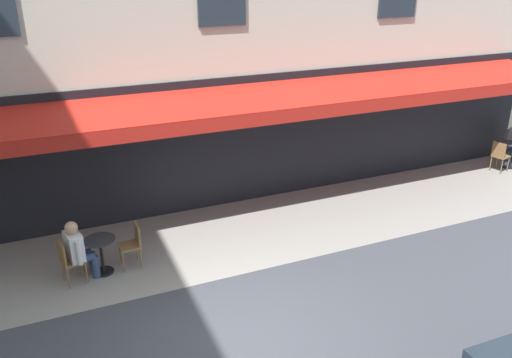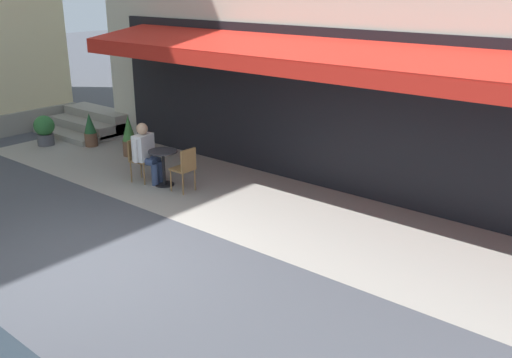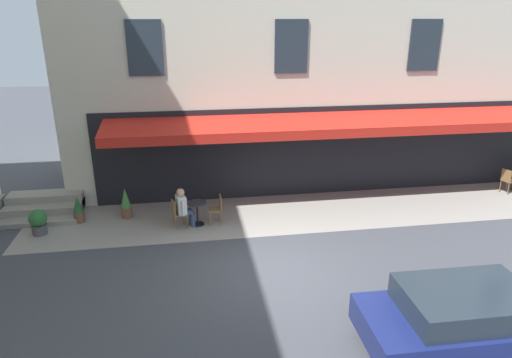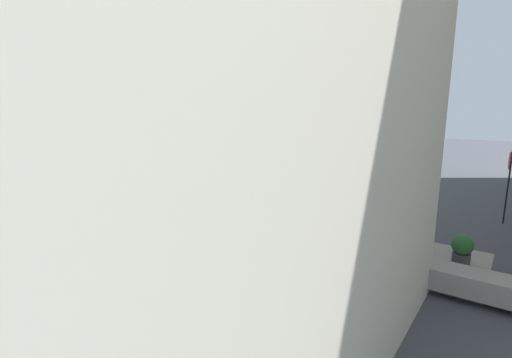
{
  "view_description": "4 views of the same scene",
  "coord_description": "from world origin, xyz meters",
  "px_view_note": "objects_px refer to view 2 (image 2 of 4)",
  "views": [
    {
      "loc": [
        2.3,
        6.31,
        5.73
      ],
      "look_at": [
        -1.78,
        -3.32,
        1.29
      ],
      "focal_mm": 36.55,
      "sensor_mm": 36.0,
      "label": 1
    },
    {
      "loc": [
        -6.93,
        4.43,
        4.05
      ],
      "look_at": [
        -1.27,
        -2.39,
        0.94
      ],
      "focal_mm": 39.87,
      "sensor_mm": 36.0,
      "label": 2
    },
    {
      "loc": [
        1.85,
        9.95,
        6.13
      ],
      "look_at": [
        -0.13,
        -2.58,
        1.54
      ],
      "focal_mm": 31.62,
      "sensor_mm": 36.0,
      "label": 3
    },
    {
      "loc": [
        7.3,
        -13.27,
        4.0
      ],
      "look_at": [
        -0.89,
        -1.87,
        1.15
      ],
      "focal_mm": 26.27,
      "sensor_mm": 36.0,
      "label": 4
    }
  ],
  "objects_px": {
    "cafe_table_mid_terrace": "(163,163)",
    "seated_patron_in_white": "(146,151)",
    "potted_plant_entrance_left": "(45,129)",
    "potted_plant_by_steps": "(90,130)",
    "potted_plant_entrance_right": "(129,136)",
    "cafe_chair_wicker_near_door": "(138,156)",
    "cafe_chair_wicker_kerbside": "(185,166)"
  },
  "relations": [
    {
      "from": "cafe_chair_wicker_kerbside",
      "to": "potted_plant_by_steps",
      "type": "distance_m",
      "value": 4.39
    },
    {
      "from": "potted_plant_entrance_right",
      "to": "potted_plant_by_steps",
      "type": "height_order",
      "value": "potted_plant_entrance_right"
    },
    {
      "from": "cafe_chair_wicker_near_door",
      "to": "potted_plant_by_steps",
      "type": "distance_m",
      "value": 3.21
    },
    {
      "from": "cafe_chair_wicker_near_door",
      "to": "potted_plant_by_steps",
      "type": "height_order",
      "value": "cafe_chair_wicker_near_door"
    },
    {
      "from": "cafe_table_mid_terrace",
      "to": "seated_patron_in_white",
      "type": "height_order",
      "value": "seated_patron_in_white"
    },
    {
      "from": "seated_patron_in_white",
      "to": "cafe_table_mid_terrace",
      "type": "bearing_deg",
      "value": -166.86
    },
    {
      "from": "potted_plant_entrance_left",
      "to": "potted_plant_by_steps",
      "type": "xyz_separation_m",
      "value": [
        -1.0,
        -0.69,
        0.01
      ]
    },
    {
      "from": "cafe_chair_wicker_kerbside",
      "to": "potted_plant_entrance_left",
      "type": "xyz_separation_m",
      "value": [
        5.32,
        -0.08,
        -0.13
      ]
    },
    {
      "from": "potted_plant_entrance_left",
      "to": "cafe_chair_wicker_kerbside",
      "type": "bearing_deg",
      "value": 179.09
    },
    {
      "from": "cafe_chair_wicker_near_door",
      "to": "potted_plant_by_steps",
      "type": "xyz_separation_m",
      "value": [
        3.07,
        -0.93,
        -0.13
      ]
    },
    {
      "from": "cafe_chair_wicker_kerbside",
      "to": "potted_plant_entrance_right",
      "type": "bearing_deg",
      "value": -16.97
    },
    {
      "from": "cafe_table_mid_terrace",
      "to": "potted_plant_by_steps",
      "type": "xyz_separation_m",
      "value": [
        3.69,
        -0.79,
        -0.07
      ]
    },
    {
      "from": "seated_patron_in_white",
      "to": "cafe_chair_wicker_kerbside",
      "type": "bearing_deg",
      "value": -173.89
    },
    {
      "from": "cafe_chair_wicker_near_door",
      "to": "seated_patron_in_white",
      "type": "bearing_deg",
      "value": -166.86
    },
    {
      "from": "seated_patron_in_white",
      "to": "cafe_chair_wicker_near_door",
      "type": "bearing_deg",
      "value": 13.14
    },
    {
      "from": "cafe_table_mid_terrace",
      "to": "potted_plant_entrance_right",
      "type": "height_order",
      "value": "potted_plant_entrance_right"
    },
    {
      "from": "seated_patron_in_white",
      "to": "potted_plant_entrance_left",
      "type": "relative_size",
      "value": 1.64
    },
    {
      "from": "cafe_chair_wicker_kerbside",
      "to": "seated_patron_in_white",
      "type": "xyz_separation_m",
      "value": [
        1.04,
        0.11,
        0.14
      ]
    },
    {
      "from": "cafe_chair_wicker_near_door",
      "to": "cafe_chair_wicker_kerbside",
      "type": "xyz_separation_m",
      "value": [
        -1.25,
        -0.16,
        0.0
      ]
    },
    {
      "from": "cafe_chair_wicker_near_door",
      "to": "potted_plant_by_steps",
      "type": "bearing_deg",
      "value": -16.91
    },
    {
      "from": "cafe_chair_wicker_near_door",
      "to": "potted_plant_entrance_right",
      "type": "relative_size",
      "value": 0.91
    },
    {
      "from": "cafe_table_mid_terrace",
      "to": "cafe_chair_wicker_near_door",
      "type": "distance_m",
      "value": 0.63
    },
    {
      "from": "cafe_chair_wicker_near_door",
      "to": "seated_patron_in_white",
      "type": "relative_size",
      "value": 0.71
    },
    {
      "from": "cafe_table_mid_terrace",
      "to": "cafe_chair_wicker_kerbside",
      "type": "relative_size",
      "value": 0.82
    },
    {
      "from": "cafe_table_mid_terrace",
      "to": "cafe_chair_wicker_near_door",
      "type": "height_order",
      "value": "cafe_chair_wicker_near_door"
    },
    {
      "from": "potted_plant_entrance_left",
      "to": "seated_patron_in_white",
      "type": "bearing_deg",
      "value": 177.38
    },
    {
      "from": "seated_patron_in_white",
      "to": "potted_plant_entrance_left",
      "type": "xyz_separation_m",
      "value": [
        4.28,
        -0.2,
        -0.27
      ]
    },
    {
      "from": "cafe_table_mid_terrace",
      "to": "potted_plant_entrance_left",
      "type": "relative_size",
      "value": 0.97
    },
    {
      "from": "cafe_table_mid_terrace",
      "to": "potted_plant_entrance_right",
      "type": "relative_size",
      "value": 0.75
    },
    {
      "from": "cafe_table_mid_terrace",
      "to": "seated_patron_in_white",
      "type": "distance_m",
      "value": 0.46
    },
    {
      "from": "cafe_chair_wicker_kerbside",
      "to": "cafe_chair_wicker_near_door",
      "type": "bearing_deg",
      "value": 7.31
    },
    {
      "from": "cafe_chair_wicker_near_door",
      "to": "seated_patron_in_white",
      "type": "xyz_separation_m",
      "value": [
        -0.21,
        -0.05,
        0.14
      ]
    }
  ]
}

